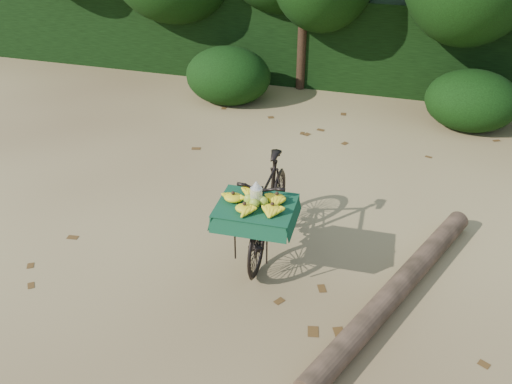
% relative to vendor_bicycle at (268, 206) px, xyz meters
% --- Properties ---
extents(ground, '(80.00, 80.00, 0.00)m').
position_rel_vendor_bicycle_xyz_m(ground, '(0.90, 0.17, -0.58)').
color(ground, tan).
rests_on(ground, ground).
extents(vendor_bicycle, '(0.84, 1.90, 1.13)m').
position_rel_vendor_bicycle_xyz_m(vendor_bicycle, '(0.00, 0.00, 0.00)').
color(vendor_bicycle, black).
rests_on(vendor_bicycle, ground).
extents(fallen_log, '(1.51, 3.26, 0.25)m').
position_rel_vendor_bicycle_xyz_m(fallen_log, '(1.57, -0.50, -0.45)').
color(fallen_log, brown).
rests_on(fallen_log, ground).
extents(hedge_backdrop, '(26.00, 1.80, 1.80)m').
position_rel_vendor_bicycle_xyz_m(hedge_backdrop, '(0.90, 6.47, 0.32)').
color(hedge_backdrop, black).
rests_on(hedge_backdrop, ground).
extents(bush_clumps, '(8.80, 1.70, 0.90)m').
position_rel_vendor_bicycle_xyz_m(bush_clumps, '(1.40, 4.47, -0.13)').
color(bush_clumps, black).
rests_on(bush_clumps, ground).
extents(leaf_litter, '(7.00, 7.30, 0.01)m').
position_rel_vendor_bicycle_xyz_m(leaf_litter, '(0.90, 0.82, -0.57)').
color(leaf_litter, '#4F3315').
rests_on(leaf_litter, ground).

